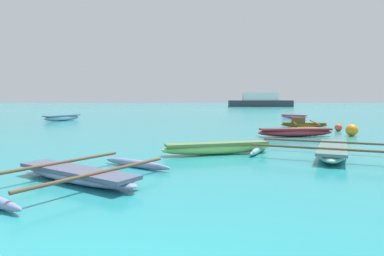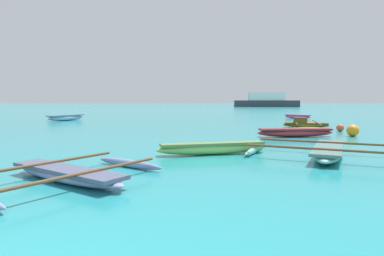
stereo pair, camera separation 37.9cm
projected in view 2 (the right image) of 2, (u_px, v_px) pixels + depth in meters
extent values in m
ellipsoid|color=#956518|center=(306.00, 125.00, 20.33)|extent=(2.74, 1.00, 0.28)
cube|color=brown|center=(306.00, 123.00, 20.33)|extent=(2.52, 0.94, 0.08)
cube|color=brown|center=(300.00, 120.00, 20.38)|extent=(0.82, 0.57, 0.31)
cylinder|color=brown|center=(317.00, 123.00, 20.18)|extent=(0.82, 4.08, 0.07)
cylinder|color=brown|center=(295.00, 122.00, 20.46)|extent=(0.82, 4.08, 0.07)
ellipsoid|color=#956518|center=(303.00, 123.00, 22.34)|extent=(1.98, 0.56, 0.20)
ellipsoid|color=#956518|center=(310.00, 129.00, 18.33)|extent=(1.98, 0.56, 0.20)
ellipsoid|color=#7CB1D6|center=(66.00, 118.00, 26.53)|extent=(2.23, 3.16, 0.44)
cube|color=slate|center=(66.00, 115.00, 26.51)|extent=(2.08, 2.92, 0.08)
ellipsoid|color=#75B4AD|center=(328.00, 152.00, 10.01)|extent=(2.09, 3.63, 0.34)
cube|color=slate|center=(329.00, 148.00, 10.00)|extent=(1.96, 3.35, 0.08)
cylinder|color=brown|center=(330.00, 142.00, 10.72)|extent=(4.10, 1.71, 0.07)
cylinder|color=brown|center=(327.00, 149.00, 9.26)|extent=(4.10, 1.71, 0.07)
ellipsoid|color=#75B4AD|center=(255.00, 150.00, 10.93)|extent=(0.99, 2.07, 0.20)
ellipsoid|color=#AA2C35|center=(295.00, 133.00, 15.42)|extent=(3.57, 1.14, 0.38)
cube|color=maroon|center=(295.00, 129.00, 15.40)|extent=(3.28, 1.07, 0.08)
ellipsoid|color=#92D265|center=(213.00, 148.00, 10.63)|extent=(3.56, 1.50, 0.37)
cube|color=#5D8044|center=(213.00, 144.00, 10.61)|extent=(3.28, 1.40, 0.08)
ellipsoid|color=#7684B2|center=(67.00, 175.00, 7.18)|extent=(3.22, 2.40, 0.28)
cube|color=#4E556E|center=(67.00, 170.00, 7.17)|extent=(2.97, 2.23, 0.08)
cylinder|color=brown|center=(90.00, 172.00, 6.72)|extent=(1.99, 3.06, 0.07)
cylinder|color=brown|center=(46.00, 163.00, 7.60)|extent=(1.99, 3.06, 0.07)
ellipsoid|color=#7684B2|center=(129.00, 163.00, 8.63)|extent=(1.94, 1.35, 0.20)
ellipsoid|color=#E85497|center=(298.00, 117.00, 29.13)|extent=(2.04, 2.00, 0.33)
cube|color=#8C3B5F|center=(298.00, 115.00, 29.12)|extent=(1.89, 1.86, 0.08)
sphere|color=#E54C2D|center=(340.00, 128.00, 17.89)|extent=(0.39, 0.39, 0.39)
sphere|color=orange|center=(353.00, 130.00, 15.58)|extent=(0.55, 0.55, 0.55)
cube|color=#2D333D|center=(266.00, 104.00, 69.04)|extent=(12.80, 2.81, 1.28)
cube|color=white|center=(266.00, 97.00, 68.92)|extent=(7.04, 2.39, 1.54)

